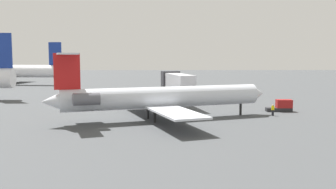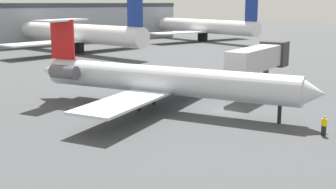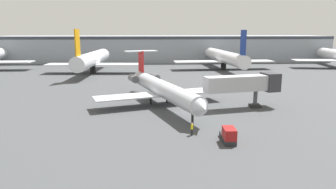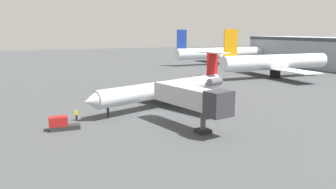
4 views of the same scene
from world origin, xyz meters
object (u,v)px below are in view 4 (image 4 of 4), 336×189
(jet_bridge, at_px, (194,99))
(parked_airliner_west_mid, at_px, (275,62))
(baggage_tug_lead, at_px, (61,124))
(regional_jet, at_px, (168,88))
(parked_airliner_west_end, at_px, (223,53))
(ground_crew_marshaller, at_px, (76,115))

(jet_bridge, xyz_separation_m, parked_airliner_west_mid, (-34.94, 45.45, 0.11))
(baggage_tug_lead, height_order, parked_airliner_west_mid, parked_airliner_west_mid)
(regional_jet, relative_size, parked_airliner_west_end, 0.74)
(ground_crew_marshaller, xyz_separation_m, parked_airliner_west_mid, (-23.57, 59.22, 3.57))
(jet_bridge, height_order, ground_crew_marshaller, jet_bridge)
(regional_jet, distance_m, baggage_tug_lead, 20.95)
(parked_airliner_west_mid, bearing_deg, parked_airliner_west_end, 167.10)
(jet_bridge, relative_size, parked_airliner_west_end, 0.33)
(baggage_tug_lead, xyz_separation_m, parked_airliner_west_end, (-67.37, 71.00, 3.57))
(regional_jet, relative_size, parked_airliner_west_mid, 0.90)
(jet_bridge, distance_m, parked_airliner_west_mid, 57.33)
(parked_airliner_west_end, bearing_deg, baggage_tug_lead, -46.50)
(regional_jet, distance_m, ground_crew_marshaller, 17.21)
(ground_crew_marshaller, bearing_deg, parked_airliner_west_end, 132.80)
(baggage_tug_lead, distance_m, parked_airliner_west_end, 97.94)
(parked_airliner_west_mid, bearing_deg, jet_bridge, -52.45)
(jet_bridge, distance_m, ground_crew_marshaller, 18.19)
(regional_jet, bearing_deg, baggage_tug_lead, -68.71)
(ground_crew_marshaller, distance_m, baggage_tug_lead, 4.93)
(jet_bridge, xyz_separation_m, baggage_tug_lead, (-7.24, -16.47, -3.48))
(ground_crew_marshaller, xyz_separation_m, baggage_tug_lead, (4.13, -2.70, -0.02))
(jet_bridge, height_order, parked_airliner_west_end, parked_airliner_west_end)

